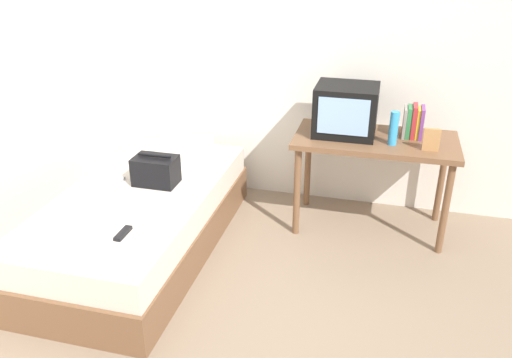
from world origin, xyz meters
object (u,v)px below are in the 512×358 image
object	(u,v)px
water_bottle	(394,128)
book_row	(413,122)
bed	(141,221)
remote_dark	(123,233)
pillow	(183,147)
remote_silver	(118,182)
magazine	(102,206)
tv	(346,110)
handbag	(156,170)
picture_frame	(431,140)
desk	(375,150)

from	to	relation	value
water_bottle	book_row	distance (m)	0.23
bed	remote_dark	size ratio (longest dim) A/B	12.82
pillow	remote_silver	world-z (taller)	pillow
pillow	magazine	distance (m)	0.99
remote_silver	tv	bearing A→B (deg)	24.29
tv	handbag	size ratio (longest dim) A/B	1.47
tv	magazine	xyz separation A→B (m)	(-1.44, -1.02, -0.45)
handbag	remote_dark	bearing A→B (deg)	-81.76
bed	tv	distance (m)	1.67
picture_frame	pillow	xyz separation A→B (m)	(-1.87, 0.14, -0.30)
water_bottle	book_row	bearing A→B (deg)	55.33
water_bottle	magazine	world-z (taller)	water_bottle
water_bottle	pillow	distance (m)	1.65
remote_dark	water_bottle	bearing A→B (deg)	38.35
bed	picture_frame	distance (m)	2.08
bed	remote_dark	world-z (taller)	remote_dark
book_row	picture_frame	xyz separation A→B (m)	(0.12, -0.25, -0.03)
book_row	remote_dark	distance (m)	2.15
bed	tv	size ratio (longest dim) A/B	4.55
picture_frame	remote_silver	size ratio (longest dim) A/B	1.09
book_row	remote_silver	size ratio (longest dim) A/B	1.65
book_row	pillow	bearing A→B (deg)	-176.62
desk	water_bottle	distance (m)	0.26
book_row	pillow	xyz separation A→B (m)	(-1.75, -0.10, -0.33)
tv	pillow	world-z (taller)	tv
magazine	remote_dark	xyz separation A→B (m)	(0.30, -0.29, 0.01)
remote_dark	magazine	bearing A→B (deg)	136.52
desk	book_row	size ratio (longest dim) A/B	4.89
book_row	bed	bearing A→B (deg)	-155.39
bed	pillow	distance (m)	0.78
magazine	remote_dark	distance (m)	0.41
desk	handbag	bearing A→B (deg)	-158.31
bed	water_bottle	world-z (taller)	water_bottle
desk	book_row	xyz separation A→B (m)	(0.25, 0.09, 0.21)
magazine	remote_dark	world-z (taller)	remote_dark
picture_frame	remote_dark	world-z (taller)	picture_frame
tv	picture_frame	bearing A→B (deg)	-17.58
water_bottle	magazine	bearing A→B (deg)	-153.53
book_row	handbag	distance (m)	1.87
water_bottle	remote_silver	bearing A→B (deg)	-163.63
water_bottle	remote_silver	xyz separation A→B (m)	(-1.85, -0.54, -0.38)
magazine	water_bottle	bearing A→B (deg)	26.47
desk	remote_silver	distance (m)	1.86
picture_frame	remote_silver	xyz separation A→B (m)	(-2.11, -0.49, -0.34)
handbag	magazine	bearing A→B (deg)	-116.17
pillow	desk	bearing A→B (deg)	0.58
bed	tv	xyz separation A→B (m)	(1.32, 0.77, 0.69)
tv	book_row	xyz separation A→B (m)	(0.48, 0.06, -0.07)
tv	remote_silver	world-z (taller)	tv
bed	handbag	bearing A→B (deg)	62.32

